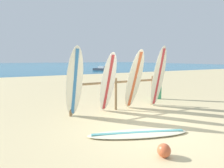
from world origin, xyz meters
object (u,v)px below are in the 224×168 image
at_px(surfboard_lying_on_sand, 138,134).
at_px(small_boat_offshore, 102,69).
at_px(beachgoer_standing, 159,79).
at_px(beach_ball, 164,150).
at_px(surfboard_leaning_far_left, 74,83).
at_px(surfboard_leaning_left, 108,84).
at_px(surfboard_rack, 116,89).
at_px(surfboard_leaning_center_left, 134,80).
at_px(surfboard_leaning_center, 158,77).

bearing_deg(surfboard_lying_on_sand, small_boat_offshore, 67.43).
xyz_separation_m(beachgoer_standing, beach_ball, (-3.50, -4.10, -0.79)).
bearing_deg(surfboard_leaning_far_left, small_boat_offshore, 63.57).
bearing_deg(beachgoer_standing, small_boat_offshore, 72.31).
xyz_separation_m(surfboard_leaning_left, beach_ball, (-0.31, -3.03, -0.91)).
xyz_separation_m(surfboard_rack, surfboard_leaning_center_left, (0.57, -0.34, 0.32)).
height_order(surfboard_leaning_center, beachgoer_standing, surfboard_leaning_center).
xyz_separation_m(surfboard_leaning_center_left, small_boat_offshore, (8.94, 22.43, -0.84)).
height_order(surfboard_rack, beachgoer_standing, beachgoer_standing).
bearing_deg(surfboard_leaning_far_left, surfboard_leaning_center_left, -1.36).
xyz_separation_m(surfboard_lying_on_sand, beach_ball, (-0.18, -1.08, 0.10)).
distance_m(beachgoer_standing, beach_ball, 5.45).
distance_m(surfboard_leaning_left, beach_ball, 3.18).
height_order(surfboard_leaning_center_left, small_boat_offshore, surfboard_leaning_center_left).
bearing_deg(surfboard_rack, surfboard_leaning_far_left, -170.02).
distance_m(surfboard_lying_on_sand, small_boat_offshore, 26.41).
bearing_deg(beach_ball, surfboard_leaning_far_left, 104.68).
bearing_deg(surfboard_leaning_far_left, surfboard_rack, 9.98).
height_order(surfboard_leaning_center_left, surfboard_leaning_center, surfboard_leaning_center).
height_order(surfboard_leaning_center_left, beach_ball, surfboard_leaning_center_left).
bearing_deg(surfboard_rack, small_boat_offshore, 66.71).
bearing_deg(beachgoer_standing, surfboard_leaning_far_left, -166.76).
distance_m(surfboard_leaning_center, beachgoer_standing, 1.61).
height_order(surfboard_lying_on_sand, small_boat_offshore, small_boat_offshore).
bearing_deg(surfboard_leaning_left, surfboard_leaning_center_left, 0.58).
relative_size(surfboard_lying_on_sand, small_boat_offshore, 0.86).
xyz_separation_m(surfboard_leaning_center, beach_ball, (-2.42, -2.94, -1.04)).
bearing_deg(surfboard_lying_on_sand, surfboard_leaning_far_left, 116.31).
distance_m(surfboard_leaning_far_left, surfboard_lying_on_sand, 2.49).
bearing_deg(beach_ball, surfboard_leaning_center_left, 65.59).
relative_size(surfboard_rack, surfboard_leaning_center, 1.49).
bearing_deg(surfboard_leaning_center, beach_ball, -129.38).
height_order(surfboard_rack, surfboard_leaning_center, surfboard_leaning_center).
distance_m(surfboard_rack, beach_ball, 3.53).
height_order(beachgoer_standing, beach_ball, beachgoer_standing).
height_order(surfboard_rack, small_boat_offshore, surfboard_rack).
height_order(surfboard_leaning_center, small_boat_offshore, surfboard_leaning_center).
height_order(surfboard_rack, surfboard_leaning_left, surfboard_leaning_left).
bearing_deg(surfboard_rack, beach_ball, -103.43).
distance_m(surfboard_rack, small_boat_offshore, 24.06).
bearing_deg(beachgoer_standing, surfboard_lying_on_sand, -137.70).
relative_size(surfboard_rack, surfboard_lying_on_sand, 1.36).
bearing_deg(surfboard_rack, surfboard_leaning_left, -145.20).
bearing_deg(small_boat_offshore, surfboard_rack, -113.29).
relative_size(surfboard_leaning_center, beach_ball, 8.94).
distance_m(surfboard_leaning_center_left, beach_ball, 3.47).
height_order(surfboard_leaning_far_left, surfboard_leaning_center, surfboard_leaning_center).
xyz_separation_m(surfboard_leaning_left, small_boat_offshore, (10.01, 22.44, -0.79)).
relative_size(surfboard_leaning_center_left, surfboard_leaning_center, 0.94).
height_order(surfboard_leaning_far_left, surfboard_leaning_center_left, surfboard_leaning_far_left).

